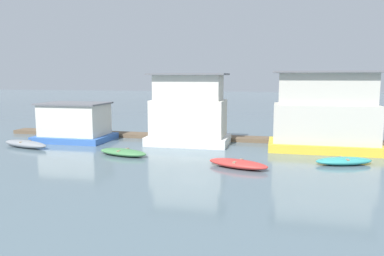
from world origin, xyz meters
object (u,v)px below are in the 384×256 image
houseboat_yellow (325,115)px  dinghy_red (238,164)px  houseboat_blue (75,123)px  houseboat_white (189,112)px  dinghy_grey (25,144)px  dinghy_teal (344,161)px  dinghy_green (123,152)px

houseboat_yellow → dinghy_red: size_ratio=1.94×
houseboat_blue → houseboat_yellow: houseboat_yellow is taller
houseboat_white → dinghy_grey: houseboat_white is taller
houseboat_white → dinghy_teal: bearing=-23.4°
houseboat_blue → dinghy_green: 7.53m
houseboat_white → dinghy_green: size_ratio=1.60×
houseboat_blue → dinghy_teal: bearing=-11.6°
dinghy_grey → dinghy_teal: size_ratio=1.21×
houseboat_yellow → dinghy_green: bearing=-160.2°
dinghy_grey → dinghy_green: bearing=-7.0°
dinghy_teal → houseboat_blue: bearing=168.4°
houseboat_yellow → dinghy_teal: 4.67m
dinghy_grey → dinghy_green: dinghy_grey is taller
houseboat_white → dinghy_teal: 11.34m
houseboat_yellow → dinghy_green: houseboat_yellow is taller
houseboat_white → houseboat_yellow: bearing=-2.3°
dinghy_green → dinghy_red: (7.51, -1.62, 0.02)m
houseboat_white → dinghy_grey: (-10.99, -3.96, -2.12)m
houseboat_white → houseboat_yellow: houseboat_yellow is taller
dinghy_grey → dinghy_green: 7.92m
dinghy_grey → dinghy_teal: 21.21m
dinghy_green → dinghy_grey: bearing=173.0°
houseboat_white → houseboat_yellow: 9.53m
dinghy_green → dinghy_red: bearing=-12.2°
houseboat_blue → dinghy_grey: 4.16m
houseboat_yellow → dinghy_teal: bearing=-80.3°
dinghy_red → houseboat_blue: bearing=155.7°
dinghy_teal → dinghy_grey: bearing=178.8°
houseboat_blue → houseboat_yellow: size_ratio=0.76×
houseboat_white → dinghy_red: bearing=-56.2°
houseboat_white → dinghy_grey: size_ratio=1.40×
houseboat_white → dinghy_red: size_ratio=1.60×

